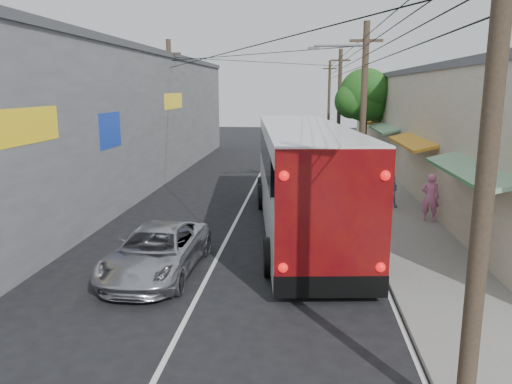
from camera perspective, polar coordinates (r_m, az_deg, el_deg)
ground at (r=10.90m, az=-9.63°, el=-17.04°), size 120.00×120.00×0.00m
sidewalk at (r=29.91m, az=12.76°, el=1.51°), size 3.00×80.00×0.12m
building_right at (r=32.37m, az=20.53°, el=7.34°), size 7.09×40.00×6.25m
building_left at (r=29.42m, az=-17.01°, el=8.18°), size 7.20×36.00×7.25m
utility_poles at (r=29.55m, az=6.45°, el=9.55°), size 11.80×45.28×8.00m
street_tree at (r=35.48m, az=12.48°, el=10.58°), size 4.40×4.00×6.60m
coach_bus at (r=18.59m, az=5.31°, el=1.81°), size 4.29×13.81×3.92m
jeepney at (r=14.55m, az=-11.30°, el=-6.66°), size 2.42×4.98×1.36m
parked_suv at (r=25.48m, az=7.96°, el=1.56°), size 2.70×5.49×1.53m
parked_car_mid at (r=32.48m, az=8.84°, el=3.71°), size 2.08×4.57×1.52m
parked_car_far at (r=37.65m, az=8.29°, el=4.77°), size 1.76×4.50×1.46m
pedestrian_near at (r=20.56m, az=19.28°, el=-0.59°), size 0.77×0.59×1.89m
pedestrian_far at (r=22.58m, az=15.13°, el=0.11°), size 0.80×0.68×1.41m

